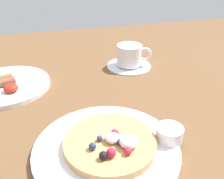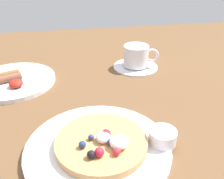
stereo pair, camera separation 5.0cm
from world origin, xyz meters
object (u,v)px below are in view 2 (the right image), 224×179
at_px(breakfast_plate, 13,81).
at_px(coffee_cup, 137,55).
at_px(pancake_plate, 98,148).
at_px(syrup_ramekin, 163,136).
at_px(coffee_saucer, 135,66).

bearing_deg(breakfast_plate, coffee_cup, 6.48).
bearing_deg(pancake_plate, syrup_ramekin, -5.51).
xyz_separation_m(pancake_plate, breakfast_plate, (-0.20, 0.32, -0.00)).
xyz_separation_m(coffee_saucer, coffee_cup, (0.00, -0.00, 0.04)).
height_order(breakfast_plate, coffee_saucer, breakfast_plate).
bearing_deg(coffee_cup, syrup_ramekin, -97.38).
bearing_deg(syrup_ramekin, breakfast_plate, 134.61).
height_order(pancake_plate, coffee_cup, coffee_cup).
bearing_deg(coffee_cup, coffee_saucer, 162.26).
distance_m(pancake_plate, syrup_ramekin, 0.12).
relative_size(syrup_ramekin, breakfast_plate, 0.22).
relative_size(pancake_plate, syrup_ramekin, 5.22).
bearing_deg(coffee_cup, breakfast_plate, -173.52).
height_order(breakfast_plate, coffee_cup, coffee_cup).
bearing_deg(coffee_saucer, breakfast_plate, -173.41).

